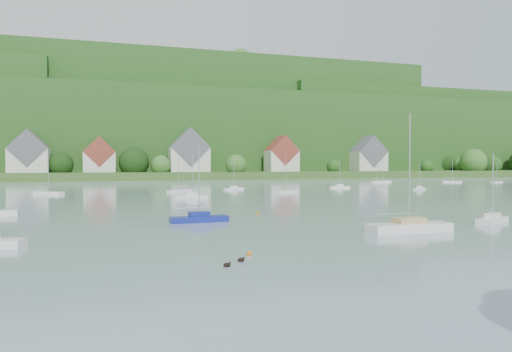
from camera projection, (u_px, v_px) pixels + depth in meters
The scene contains 15 objects.
far_shore_strip at pixel (173, 175), 205.37m from camera, with size 600.00×60.00×3.00m, color #2C4A1B.
forested_ridge at pixel (158, 135), 270.42m from camera, with size 620.00×181.22×69.89m.
village_building_0 at pixel (29, 155), 176.47m from camera, with size 14.00×10.40×16.00m.
village_building_1 at pixel (100, 158), 185.80m from camera, with size 12.00×9.36×14.00m.
village_building_2 at pixel (189, 154), 195.17m from camera, with size 16.00×11.44×18.00m.
village_building_3 at pixel (281, 157), 205.13m from camera, with size 13.00×10.40×15.50m.
village_building_4 at pixel (368, 157), 222.27m from camera, with size 15.00×10.40×16.50m.
near_sailboat_1 at pixel (199, 218), 50.23m from camera, with size 6.25×2.17×8.28m.
near_sailboat_2 at pixel (409, 226), 42.84m from camera, with size 7.96×2.30×10.71m.
near_sailboat_3 at pixel (492, 219), 49.54m from camera, with size 5.47×3.81×7.27m.
mooring_buoy_0 at pixel (249, 255), 31.97m from camera, with size 0.38×0.38×0.38m, color orange.
mooring_buoy_3 at pixel (258, 214), 58.03m from camera, with size 0.39×0.39×0.39m, color orange.
mooring_buoy_5 at pixel (225, 218), 53.95m from camera, with size 0.40×0.40×0.40m, color orange.
duck_pair at pixel (234, 262), 29.09m from camera, with size 1.68×1.49×0.33m.
far_sailboat_cluster at pixel (238, 187), 121.35m from camera, with size 191.67×71.17×8.53m.
Camera 1 is at (-26.36, -6.79, 6.15)m, focal length 33.24 mm.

